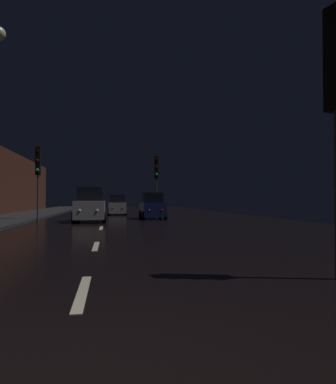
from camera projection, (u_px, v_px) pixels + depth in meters
The scene contains 8 objects.
ground at pixel (104, 219), 26.76m from camera, with size 25.69×84.00×0.02m, color black.
sidewalk_left at pixel (9, 218), 25.70m from camera, with size 4.40×84.00×0.15m, color #28282B.
lane_centerline at pixel (99, 234), 14.90m from camera, with size 0.16×22.08×0.01m.
traffic_light_far_left at pixel (38, 167), 24.25m from camera, with size 0.32×0.46×4.97m.
traffic_light_far_right at pixel (156, 172), 30.78m from camera, with size 0.32×0.47×5.13m.
car_approaching_headlights at pixel (90, 206), 23.17m from camera, with size 2.01×4.34×2.19m.
car_distant_taillights at pixel (117, 206), 33.54m from camera, with size 1.71×3.70×1.86m.
car_parked_right_far at pixel (152, 207), 26.77m from camera, with size 1.77×3.83×1.93m.
Camera 1 is at (0.41, -2.71, 1.42)m, focal length 33.85 mm.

